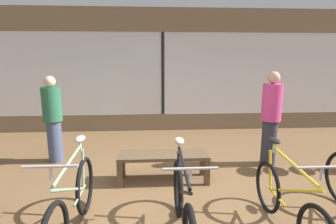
{
  "coord_description": "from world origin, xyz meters",
  "views": [
    {
      "loc": [
        -0.29,
        -3.02,
        1.89
      ],
      "look_at": [
        0.0,
        1.69,
        0.95
      ],
      "focal_mm": 28.0,
      "sensor_mm": 36.0,
      "label": 1
    }
  ],
  "objects_px": {
    "display_bench": "(163,159)",
    "customer_by_window": "(53,118)",
    "bicycle_center": "(183,208)",
    "bicycle_right": "(288,204)",
    "bicycle_left": "(73,205)",
    "customer_near_rack": "(271,117)"
  },
  "relations": [
    {
      "from": "display_bench",
      "to": "customer_by_window",
      "type": "relative_size",
      "value": 0.87
    },
    {
      "from": "bicycle_center",
      "to": "customer_by_window",
      "type": "relative_size",
      "value": 1.06
    },
    {
      "from": "bicycle_right",
      "to": "bicycle_center",
      "type": "bearing_deg",
      "value": -178.98
    },
    {
      "from": "bicycle_left",
      "to": "display_bench",
      "type": "bearing_deg",
      "value": 52.06
    },
    {
      "from": "bicycle_right",
      "to": "customer_near_rack",
      "type": "relative_size",
      "value": 0.98
    },
    {
      "from": "bicycle_center",
      "to": "bicycle_right",
      "type": "distance_m",
      "value": 1.13
    },
    {
      "from": "bicycle_right",
      "to": "customer_by_window",
      "type": "bearing_deg",
      "value": 144.24
    },
    {
      "from": "display_bench",
      "to": "bicycle_center",
      "type": "bearing_deg",
      "value": -84.32
    },
    {
      "from": "customer_by_window",
      "to": "display_bench",
      "type": "bearing_deg",
      "value": -25.56
    },
    {
      "from": "bicycle_left",
      "to": "customer_by_window",
      "type": "relative_size",
      "value": 1.09
    },
    {
      "from": "customer_by_window",
      "to": "bicycle_right",
      "type": "bearing_deg",
      "value": -35.76
    },
    {
      "from": "bicycle_right",
      "to": "customer_near_rack",
      "type": "xyz_separation_m",
      "value": [
        0.67,
        1.97,
        0.52
      ]
    },
    {
      "from": "bicycle_right",
      "to": "display_bench",
      "type": "height_order",
      "value": "bicycle_right"
    },
    {
      "from": "bicycle_center",
      "to": "customer_near_rack",
      "type": "relative_size",
      "value": 1.01
    },
    {
      "from": "bicycle_left",
      "to": "customer_by_window",
      "type": "height_order",
      "value": "customer_by_window"
    },
    {
      "from": "bicycle_center",
      "to": "customer_near_rack",
      "type": "height_order",
      "value": "customer_near_rack"
    },
    {
      "from": "bicycle_right",
      "to": "customer_by_window",
      "type": "distance_m",
      "value": 4.06
    },
    {
      "from": "bicycle_center",
      "to": "display_bench",
      "type": "relative_size",
      "value": 1.23
    },
    {
      "from": "customer_near_rack",
      "to": "customer_by_window",
      "type": "height_order",
      "value": "customer_near_rack"
    },
    {
      "from": "bicycle_right",
      "to": "customer_by_window",
      "type": "xyz_separation_m",
      "value": [
        -3.27,
        2.36,
        0.47
      ]
    },
    {
      "from": "bicycle_right",
      "to": "display_bench",
      "type": "xyz_separation_m",
      "value": [
        -1.27,
        1.4,
        0.0
      ]
    },
    {
      "from": "bicycle_center",
      "to": "customer_near_rack",
      "type": "bearing_deg",
      "value": 47.76
    }
  ]
}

